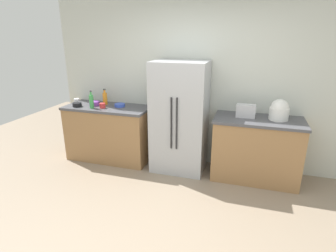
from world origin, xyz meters
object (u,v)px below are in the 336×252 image
at_px(cup_b, 102,106).
at_px(bowl_b, 95,103).
at_px(toaster, 246,111).
at_px(bottle_b, 105,98).
at_px(bowl_c, 77,105).
at_px(rice_cooker, 279,111).
at_px(cup_a, 77,102).
at_px(bottle_a, 91,101).
at_px(refrigerator, 180,118).
at_px(bowl_a, 120,105).

bearing_deg(cup_b, bowl_b, 151.27).
height_order(toaster, bottle_b, bottle_b).
xyz_separation_m(toaster, bowl_c, (-2.69, -0.20, -0.06)).
distance_m(rice_cooker, bowl_c, 3.14).
height_order(rice_cooker, cup_a, rice_cooker).
distance_m(bottle_a, bowl_b, 0.20).
bearing_deg(toaster, bottle_a, -175.01).
bearing_deg(bottle_b, refrigerator, -4.66).
distance_m(bowl_a, bowl_c, 0.71).
bearing_deg(bottle_a, toaster, 4.99).
relative_size(bowl_a, bowl_b, 0.99).
height_order(cup_a, bowl_b, cup_a).
xyz_separation_m(refrigerator, cup_b, (-1.27, -0.10, 0.12)).
height_order(refrigerator, cup_b, refrigerator).
bearing_deg(cup_a, bowl_b, 8.76).
height_order(toaster, bowl_c, toaster).
relative_size(refrigerator, toaster, 6.36).
bearing_deg(bowl_c, bowl_a, 17.20).
bearing_deg(refrigerator, cup_b, -175.31).
bearing_deg(toaster, bowl_b, -179.17).
xyz_separation_m(refrigerator, rice_cooker, (1.42, 0.06, 0.21)).
distance_m(bottle_b, bowl_a, 0.31).
distance_m(toaster, bottle_b, 2.31).
xyz_separation_m(bottle_b, bowl_a, (0.29, -0.05, -0.09)).
relative_size(refrigerator, cup_a, 16.79).
bearing_deg(bowl_b, cup_b, -28.73).
xyz_separation_m(refrigerator, bottle_a, (-1.43, -0.16, 0.20)).
bearing_deg(bowl_a, bowl_c, -162.80).
relative_size(cup_a, bowl_a, 0.59).
bearing_deg(bottle_b, rice_cooker, -1.12).
distance_m(bottle_a, cup_a, 0.40).
height_order(bottle_b, bowl_a, bottle_b).
bearing_deg(toaster, bottle_b, 178.59).
xyz_separation_m(bottle_b, bowl_c, (-0.38, -0.25, -0.08)).
relative_size(refrigerator, bottle_b, 6.38).
xyz_separation_m(refrigerator, bowl_c, (-1.72, -0.15, 0.11)).
bearing_deg(bottle_a, bowl_b, 108.12).
bearing_deg(cup_b, bottle_a, -161.93).
relative_size(toaster, cup_a, 2.64).
distance_m(rice_cooker, bowl_a, 2.46).
relative_size(refrigerator, cup_b, 18.24).
distance_m(toaster, bowl_c, 2.70).
xyz_separation_m(bottle_a, bowl_a, (0.39, 0.22, -0.09)).
relative_size(rice_cooker, bowl_a, 1.69).
height_order(bottle_b, bowl_b, bottle_b).
bearing_deg(toaster, rice_cooker, 0.34).
relative_size(toaster, bowl_b, 1.54).
bearing_deg(bowl_c, cup_a, 126.04).
xyz_separation_m(bottle_a, cup_a, (-0.37, 0.13, -0.06)).
distance_m(refrigerator, cup_b, 1.28).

